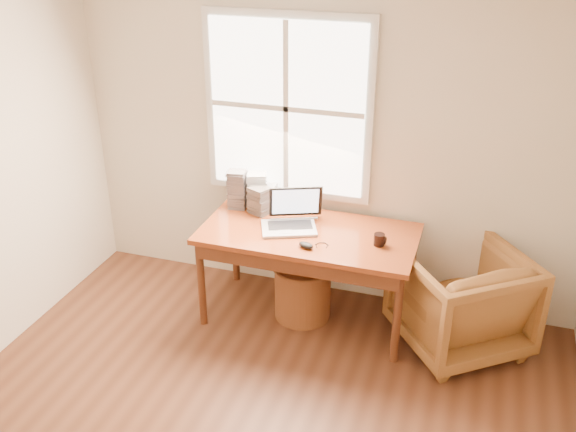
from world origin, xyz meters
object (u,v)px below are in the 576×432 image
Objects in this scene: wicker_stool at (303,291)px; laptop at (289,210)px; armchair at (461,299)px; coffee_mug at (379,240)px; desk at (309,234)px; cd_stack_a at (257,190)px.

laptop is (-0.11, -0.01, 0.69)m from wicker_stool.
coffee_mug is at bearing -32.38° from armchair.
laptop is 0.69m from coffee_mug.
desk is at bearing -17.38° from laptop.
wicker_stool is 0.82m from coffee_mug.
laptop is at bearing -172.86° from wicker_stool.
cd_stack_a reaches higher than armchair.
desk is 5.46× the size of cd_stack_a.
coffee_mug is (0.57, -0.05, 0.58)m from wicker_stool.
wicker_stool is at bearing -36.90° from armchair.
desk is 0.23m from laptop.
armchair is 0.74m from coffee_mug.
coffee_mug is at bearing -25.43° from laptop.
armchair is at bearing -8.77° from coffee_mug.
cd_stack_a is (-1.04, 0.33, 0.10)m from coffee_mug.
cd_stack_a is (-0.51, 0.28, 0.17)m from desk.
cd_stack_a reaches higher than wicker_stool.
desk is 0.54m from coffee_mug.
laptop is at bearing -39.25° from cd_stack_a.
wicker_stool is 4.96× the size of coffee_mug.
desk is 3.67× the size of wicker_stool.
coffee_mug is (0.53, -0.05, 0.06)m from desk.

